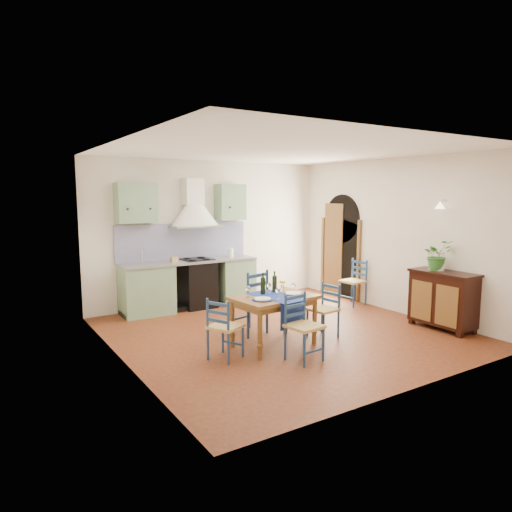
{
  "coord_description": "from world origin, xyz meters",
  "views": [
    {
      "loc": [
        -4.08,
        -5.65,
        2.15
      ],
      "look_at": [
        -0.32,
        0.3,
        1.2
      ],
      "focal_mm": 32.0,
      "sensor_mm": 36.0,
      "label": 1
    }
  ],
  "objects_px": {
    "chair_near": "(303,326)",
    "potted_plant": "(437,255)",
    "sideboard": "(443,298)",
    "dining_table": "(274,302)"
  },
  "relations": [
    {
      "from": "chair_near",
      "to": "potted_plant",
      "type": "distance_m",
      "value": 2.88
    },
    {
      "from": "dining_table",
      "to": "potted_plant",
      "type": "bearing_deg",
      "value": -11.98
    },
    {
      "from": "sideboard",
      "to": "potted_plant",
      "type": "height_order",
      "value": "potted_plant"
    },
    {
      "from": "dining_table",
      "to": "potted_plant",
      "type": "relative_size",
      "value": 2.46
    },
    {
      "from": "chair_near",
      "to": "sideboard",
      "type": "xyz_separation_m",
      "value": [
        2.76,
        -0.1,
        0.06
      ]
    },
    {
      "from": "sideboard",
      "to": "potted_plant",
      "type": "bearing_deg",
      "value": 82.36
    },
    {
      "from": "dining_table",
      "to": "sideboard",
      "type": "xyz_separation_m",
      "value": [
        2.75,
        -0.75,
        -0.13
      ]
    },
    {
      "from": "dining_table",
      "to": "chair_near",
      "type": "bearing_deg",
      "value": -90.32
    },
    {
      "from": "sideboard",
      "to": "potted_plant",
      "type": "relative_size",
      "value": 2.14
    },
    {
      "from": "chair_near",
      "to": "sideboard",
      "type": "distance_m",
      "value": 2.76
    }
  ]
}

